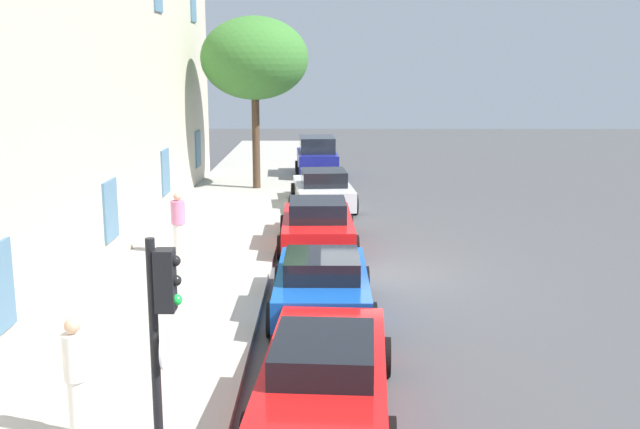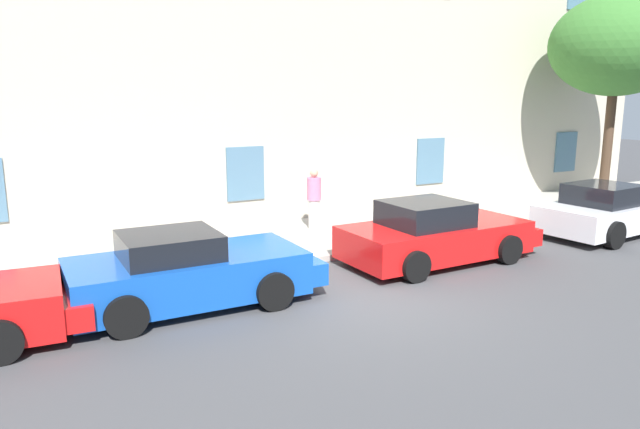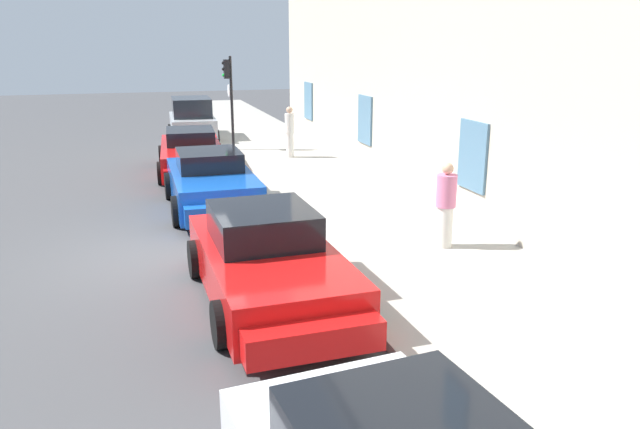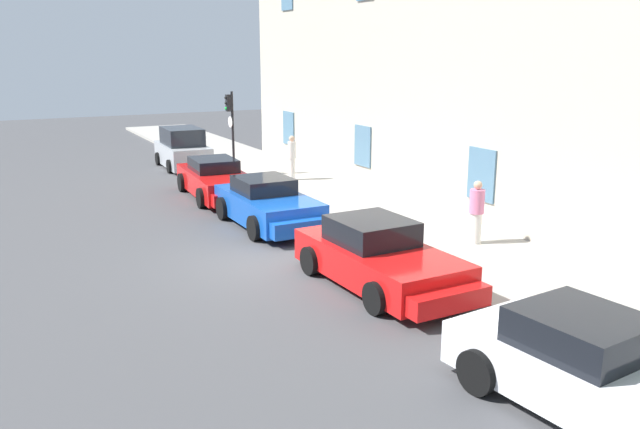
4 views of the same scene
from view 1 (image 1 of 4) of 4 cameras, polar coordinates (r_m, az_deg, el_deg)
ground_plane at (r=18.90m, az=3.87°, el=-4.46°), size 80.00×80.00×0.00m
sidewalk at (r=19.15m, az=-9.75°, el=-4.18°), size 60.00×3.99×0.14m
building_facade at (r=19.70m, az=-23.16°, el=14.34°), size 32.53×5.06×12.91m
sportscar_red_lead at (r=11.65m, az=0.45°, el=-11.89°), size 5.15×2.26×1.33m
sportscar_yellow_flank at (r=15.79m, az=0.15°, el=-5.37°), size 4.51×2.12×1.39m
sportscar_white_middle at (r=21.39m, az=-0.21°, el=-0.82°), size 4.77×2.27×1.43m
sportscar_tail_end at (r=27.14m, az=0.19°, el=1.88°), size 4.76×2.47×1.42m
hatchback_parked at (r=33.93m, az=-0.23°, el=4.24°), size 3.70×2.11×1.87m
tree_near_kerb at (r=30.16m, az=-5.01°, el=11.76°), size 4.25×4.25×6.81m
traffic_light at (r=8.11m, az=-11.96°, el=-9.06°), size 0.44×0.36×3.33m
pedestrian_admiring at (r=10.95m, az=-18.13°, el=-11.61°), size 0.39×0.39×1.72m
pedestrian_strolling at (r=20.41m, az=-10.75°, el=-0.60°), size 0.51×0.51×1.66m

